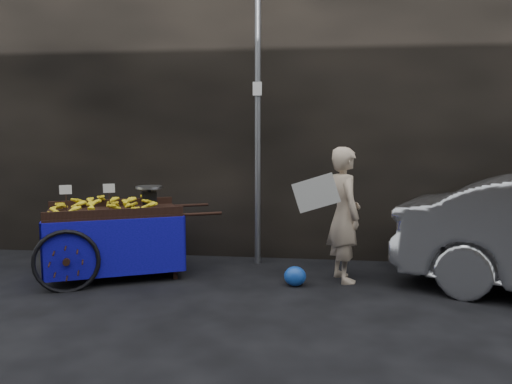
# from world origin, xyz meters

# --- Properties ---
(ground) EXTENTS (80.00, 80.00, 0.00)m
(ground) POSITION_xyz_m (0.00, 0.00, 0.00)
(ground) COLOR black
(ground) RESTS_ON ground
(building_wall) EXTENTS (13.50, 2.00, 5.00)m
(building_wall) POSITION_xyz_m (0.39, 2.60, 2.50)
(building_wall) COLOR black
(building_wall) RESTS_ON ground
(street_pole) EXTENTS (0.12, 0.10, 4.00)m
(street_pole) POSITION_xyz_m (0.30, 1.30, 2.01)
(street_pole) COLOR slate
(street_pole) RESTS_ON ground
(banana_cart) EXTENTS (2.44, 1.83, 1.21)m
(banana_cart) POSITION_xyz_m (-1.48, 0.45, 0.75)
(banana_cart) COLOR black
(banana_cart) RESTS_ON ground
(vendor) EXTENTS (0.92, 0.70, 1.64)m
(vendor) POSITION_xyz_m (1.45, 0.60, 0.82)
(vendor) COLOR tan
(vendor) RESTS_ON ground
(plastic_bag) EXTENTS (0.26, 0.21, 0.24)m
(plastic_bag) POSITION_xyz_m (0.87, 0.29, 0.12)
(plastic_bag) COLOR #1644AA
(plastic_bag) RESTS_ON ground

